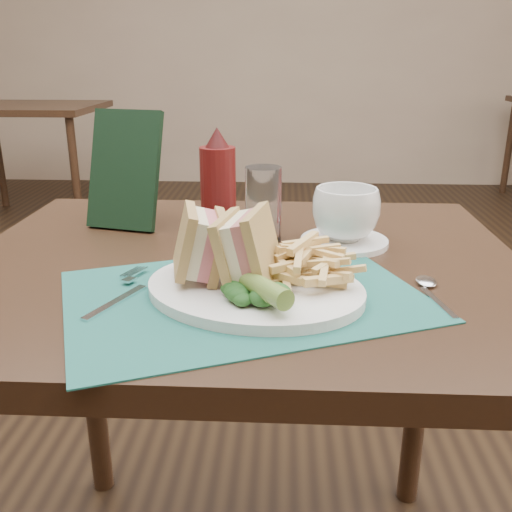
{
  "coord_description": "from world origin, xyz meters",
  "views": [
    {
      "loc": [
        0.07,
        -1.36,
        1.06
      ],
      "look_at": [
        0.03,
        -0.62,
        0.8
      ],
      "focal_mm": 40.0,
      "sensor_mm": 36.0,
      "label": 1
    }
  ],
  "objects": [
    {
      "name": "sandwich_half_b",
      "position": [
        -0.0,
        -0.64,
        0.82
      ],
      "size": [
        0.1,
        0.12,
        0.1
      ],
      "primitive_type": null,
      "rotation": [
        0.0,
        -0.24,
        -0.2
      ],
      "color": "tan",
      "rests_on": "plate"
    },
    {
      "name": "spoon",
      "position": [
        0.27,
        -0.64,
        0.76
      ],
      "size": [
        0.06,
        0.15,
        0.01
      ],
      "primitive_type": null,
      "rotation": [
        0.0,
        0.0,
        0.21
      ],
      "color": "silver",
      "rests_on": "table_main"
    },
    {
      "name": "pickle_spear",
      "position": [
        0.04,
        -0.7,
        0.79
      ],
      "size": [
        0.09,
        0.11,
        0.03
      ],
      "primitive_type": "cylinder",
      "rotation": [
        1.54,
        0.0,
        0.61
      ],
      "color": "#56752C",
      "rests_on": "plate"
    },
    {
      "name": "fork",
      "position": [
        -0.15,
        -0.66,
        0.76
      ],
      "size": [
        0.1,
        0.17,
        0.01
      ],
      "primitive_type": null,
      "rotation": [
        0.0,
        0.0,
        -0.41
      ],
      "color": "silver",
      "rests_on": "placemat"
    },
    {
      "name": "sandwich_half_a",
      "position": [
        -0.07,
        -0.63,
        0.82
      ],
      "size": [
        0.09,
        0.11,
        0.1
      ],
      "primitive_type": null,
      "rotation": [
        0.0,
        0.24,
        0.21
      ],
      "color": "tan",
      "rests_on": "plate"
    },
    {
      "name": "table_main",
      "position": [
        0.0,
        -0.5,
        0.38
      ],
      "size": [
        0.9,
        0.75,
        0.75
      ],
      "primitive_type": null,
      "color": "black",
      "rests_on": "ground"
    },
    {
      "name": "coffee_cup",
      "position": [
        0.17,
        -0.42,
        0.8
      ],
      "size": [
        0.16,
        0.16,
        0.09
      ],
      "primitive_type": "imported",
      "rotation": [
        0.0,
        0.0,
        0.59
      ],
      "color": "white",
      "rests_on": "saucer"
    },
    {
      "name": "fries_pile",
      "position": [
        0.1,
        -0.63,
        0.8
      ],
      "size": [
        0.18,
        0.2,
        0.06
      ],
      "primitive_type": null,
      "color": "#DDB86E",
      "rests_on": "plate"
    },
    {
      "name": "plate",
      "position": [
        0.03,
        -0.65,
        0.76
      ],
      "size": [
        0.36,
        0.32,
        0.01
      ],
      "primitive_type": null,
      "rotation": [
        0.0,
        0.0,
        -0.32
      ],
      "color": "white",
      "rests_on": "placemat"
    },
    {
      "name": "drinking_glass",
      "position": [
        0.03,
        -0.4,
        0.81
      ],
      "size": [
        0.07,
        0.07,
        0.13
      ],
      "primitive_type": "cylinder",
      "rotation": [
        0.0,
        0.0,
        0.19
      ],
      "color": "white",
      "rests_on": "table_main"
    },
    {
      "name": "table_bg_left",
      "position": [
        -1.58,
        2.28,
        0.38
      ],
      "size": [
        0.9,
        0.75,
        0.75
      ],
      "primitive_type": null,
      "color": "black",
      "rests_on": "ground"
    },
    {
      "name": "saucer",
      "position": [
        0.17,
        -0.42,
        0.76
      ],
      "size": [
        0.19,
        0.19,
        0.01
      ],
      "primitive_type": "cylinder",
      "rotation": [
        0.0,
        0.0,
        0.37
      ],
      "color": "white",
      "rests_on": "table_main"
    },
    {
      "name": "wall_back",
      "position": [
        0.0,
        3.5,
        0.0
      ],
      "size": [
        6.0,
        0.0,
        6.0
      ],
      "primitive_type": "plane",
      "rotation": [
        1.57,
        0.0,
        0.0
      ],
      "color": "tan",
      "rests_on": "ground"
    },
    {
      "name": "kale_garnish",
      "position": [
        0.03,
        -0.7,
        0.78
      ],
      "size": [
        0.11,
        0.08,
        0.03
      ],
      "primitive_type": null,
      "color": "#163B15",
      "rests_on": "plate"
    },
    {
      "name": "ketchup_bottle",
      "position": [
        -0.06,
        -0.32,
        0.84
      ],
      "size": [
        0.07,
        0.07,
        0.19
      ],
      "primitive_type": null,
      "rotation": [
        0.0,
        0.0,
        0.09
      ],
      "color": "#500E0D",
      "rests_on": "table_main"
    },
    {
      "name": "floor",
      "position": [
        0.0,
        0.0,
        0.0
      ],
      "size": [
        7.0,
        7.0,
        0.0
      ],
      "primitive_type": "plane",
      "color": "black",
      "rests_on": "ground"
    },
    {
      "name": "check_presenter",
      "position": [
        -0.23,
        -0.33,
        0.86
      ],
      "size": [
        0.15,
        0.11,
        0.21
      ],
      "primitive_type": "cube",
      "rotation": [
        -0.31,
        0.0,
        -0.23
      ],
      "color": "black",
      "rests_on": "table_main"
    },
    {
      "name": "placemat",
      "position": [
        0.01,
        -0.65,
        0.75
      ],
      "size": [
        0.56,
        0.48,
        0.0
      ],
      "primitive_type": "cube",
      "rotation": [
        0.0,
        0.0,
        0.38
      ],
      "color": "#1B5950",
      "rests_on": "table_main"
    }
  ]
}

